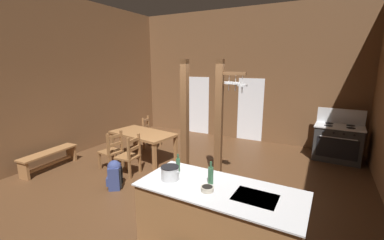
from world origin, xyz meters
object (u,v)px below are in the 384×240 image
object	(u,v)px
kitchen_island	(219,219)
bottle_tall_on_counter	(211,175)
bottle_short_on_counter	(178,165)
dining_table	(143,136)
bench_along_left_wall	(49,157)
stockpot_on_counter	(170,173)
stove_range	(337,142)
ladderback_chair_at_table_end	(129,156)
backpack	(115,174)
mixing_bowl_on_counter	(207,189)
ladderback_chair_near_window	(112,151)
ladderback_chair_by_post	(150,133)

from	to	relation	value
kitchen_island	bottle_tall_on_counter	world-z (taller)	bottle_tall_on_counter
kitchen_island	bottle_short_on_counter	xyz separation A→B (m)	(-0.72, 0.16, 0.57)
dining_table	bench_along_left_wall	distance (m)	2.28
stockpot_on_counter	bottle_short_on_counter	size ratio (longest dim) A/B	1.11
stove_range	bench_along_left_wall	size ratio (longest dim) A/B	0.94
bench_along_left_wall	bottle_short_on_counter	distance (m)	4.01
stockpot_on_counter	stove_range	bearing A→B (deg)	64.59
ladderback_chair_at_table_end	backpack	bearing A→B (deg)	-75.78
mixing_bowl_on_counter	ladderback_chair_near_window	bearing A→B (deg)	155.19
stockpot_on_counter	ladderback_chair_at_table_end	bearing A→B (deg)	145.54
ladderback_chair_by_post	bench_along_left_wall	world-z (taller)	ladderback_chair_by_post
kitchen_island	bench_along_left_wall	size ratio (longest dim) A/B	1.56
kitchen_island	ladderback_chair_at_table_end	size ratio (longest dim) A/B	2.30
stockpot_on_counter	bottle_short_on_counter	xyz separation A→B (m)	(-0.02, 0.25, 0.02)
stove_range	bottle_tall_on_counter	distance (m)	4.85
kitchen_island	ladderback_chair_by_post	bearing A→B (deg)	138.47
stockpot_on_counter	ladderback_chair_near_window	bearing A→B (deg)	151.26
ladderback_chair_near_window	stockpot_on_counter	xyz separation A→B (m)	(2.58, -1.42, 0.56)
ladderback_chair_at_table_end	bench_along_left_wall	world-z (taller)	ladderback_chair_at_table_end
dining_table	bench_along_left_wall	bearing A→B (deg)	-135.52
backpack	bench_along_left_wall	bearing A→B (deg)	-179.38
bottle_tall_on_counter	bottle_short_on_counter	xyz separation A→B (m)	(-0.57, 0.10, -0.01)
ladderback_chair_near_window	backpack	xyz separation A→B (m)	(0.75, -0.69, -0.14)
ladderback_chair_at_table_end	kitchen_island	bearing A→B (deg)	-25.30
ladderback_chair_near_window	ladderback_chair_at_table_end	distance (m)	0.59
backpack	dining_table	bearing A→B (deg)	107.86
kitchen_island	bench_along_left_wall	distance (m)	4.68
stove_range	backpack	world-z (taller)	stove_range
stove_range	dining_table	distance (m)	5.14
kitchen_island	stove_range	world-z (taller)	stove_range
ladderback_chair_near_window	stockpot_on_counter	world-z (taller)	stockpot_on_counter
stove_range	stockpot_on_counter	xyz separation A→B (m)	(-2.22, -4.67, 0.53)
ladderback_chair_near_window	mixing_bowl_on_counter	xyz separation A→B (m)	(3.18, -1.47, 0.49)
kitchen_island	stockpot_on_counter	size ratio (longest dim) A/B	6.74
bottle_short_on_counter	bottle_tall_on_counter	bearing A→B (deg)	-9.61
bench_along_left_wall	backpack	bearing A→B (deg)	0.62
ladderback_chair_at_table_end	stove_range	bearing A→B (deg)	38.14
kitchen_island	ladderback_chair_by_post	size ratio (longest dim) A/B	2.30
backpack	bottle_tall_on_counter	xyz separation A→B (m)	(2.38, -0.57, 0.72)
dining_table	bottle_tall_on_counter	world-z (taller)	bottle_tall_on_counter
ladderback_chair_at_table_end	bottle_short_on_counter	bearing A→B (deg)	-29.50
kitchen_island	dining_table	world-z (taller)	kitchen_island
stove_range	bench_along_left_wall	world-z (taller)	stove_range
bench_along_left_wall	bottle_tall_on_counter	xyz separation A→B (m)	(4.49, -0.55, 0.73)
stove_range	ladderback_chair_by_post	xyz separation A→B (m)	(-4.98, -1.51, -0.03)
stove_range	bottle_tall_on_counter	xyz separation A→B (m)	(-1.67, -4.51, 0.56)
stove_range	mixing_bowl_on_counter	bearing A→B (deg)	-108.97
bench_along_left_wall	dining_table	bearing A→B (deg)	44.48
bench_along_left_wall	bottle_tall_on_counter	bearing A→B (deg)	-7.00
ladderback_chair_by_post	bench_along_left_wall	size ratio (longest dim) A/B	0.68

